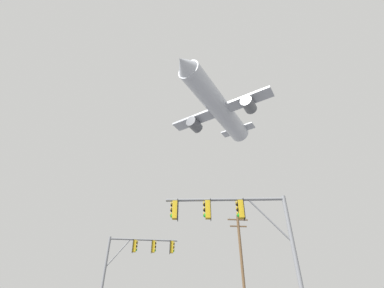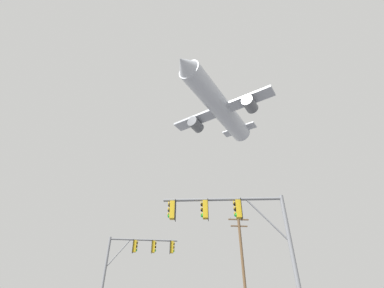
{
  "view_description": "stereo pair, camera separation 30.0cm",
  "coord_description": "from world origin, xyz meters",
  "px_view_note": "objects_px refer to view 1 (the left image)",
  "views": [
    {
      "loc": [
        -1.15,
        -5.8,
        1.53
      ],
      "look_at": [
        1.17,
        16.52,
        15.88
      ],
      "focal_mm": 24.27,
      "sensor_mm": 36.0,
      "label": 1
    },
    {
      "loc": [
        -0.86,
        -5.83,
        1.53
      ],
      "look_at": [
        1.17,
        16.52,
        15.88
      ],
      "focal_mm": 24.27,
      "sensor_mm": 36.0,
      "label": 2
    }
  ],
  "objects_px": {
    "utility_pole": "(242,263)",
    "signal_pole_far": "(134,257)",
    "airplane": "(218,107)",
    "signal_pole_near": "(240,225)"
  },
  "relations": [
    {
      "from": "utility_pole",
      "to": "signal_pole_far",
      "type": "bearing_deg",
      "value": -155.83
    },
    {
      "from": "signal_pole_far",
      "to": "utility_pole",
      "type": "height_order",
      "value": "utility_pole"
    },
    {
      "from": "utility_pole",
      "to": "airplane",
      "type": "xyz_separation_m",
      "value": [
        1.2,
        10.3,
        29.1
      ]
    },
    {
      "from": "signal_pole_near",
      "to": "utility_pole",
      "type": "xyz_separation_m",
      "value": [
        4.13,
        14.74,
        0.39
      ]
    },
    {
      "from": "signal_pole_near",
      "to": "signal_pole_far",
      "type": "xyz_separation_m",
      "value": [
        -5.93,
        10.23,
        0.06
      ]
    },
    {
      "from": "signal_pole_near",
      "to": "signal_pole_far",
      "type": "distance_m",
      "value": 11.83
    },
    {
      "from": "signal_pole_near",
      "to": "airplane",
      "type": "xyz_separation_m",
      "value": [
        5.33,
        25.05,
        29.49
      ]
    },
    {
      "from": "airplane",
      "to": "signal_pole_far",
      "type": "bearing_deg",
      "value": -127.23
    },
    {
      "from": "signal_pole_far",
      "to": "utility_pole",
      "type": "distance_m",
      "value": 11.03
    },
    {
      "from": "signal_pole_near",
      "to": "utility_pole",
      "type": "relative_size",
      "value": 0.64
    }
  ]
}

